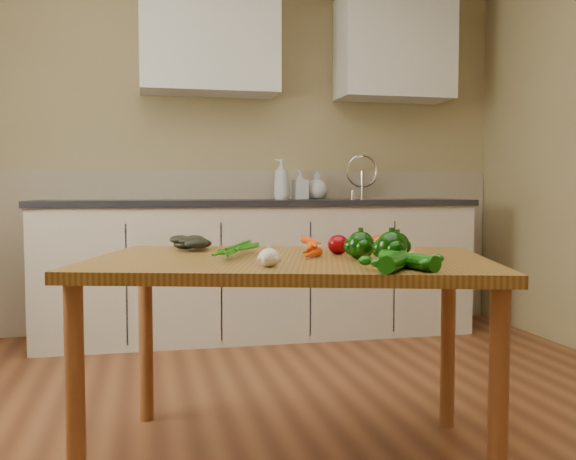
% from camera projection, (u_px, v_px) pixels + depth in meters
% --- Properties ---
extents(room, '(4.04, 5.04, 2.64)m').
position_uv_depth(room, '(303.00, 107.00, 2.19)').
color(room, brown).
rests_on(room, ground).
extents(counter_run, '(2.84, 0.64, 1.14)m').
position_uv_depth(counter_run, '(260.00, 266.00, 4.25)').
color(counter_run, beige).
rests_on(counter_run, ground).
extents(upper_cabinets, '(2.15, 0.35, 0.70)m').
position_uv_depth(upper_cabinets, '(299.00, 44.00, 4.35)').
color(upper_cabinets, silver).
rests_on(upper_cabinets, room).
extents(table, '(1.55, 1.22, 0.73)m').
position_uv_depth(table, '(290.00, 280.00, 2.24)').
color(table, olive).
rests_on(table, ground).
extents(soap_bottle_a, '(0.15, 0.15, 0.28)m').
position_uv_depth(soap_bottle_a, '(281.00, 179.00, 4.35)').
color(soap_bottle_a, silver).
rests_on(soap_bottle_a, counter_run).
extents(soap_bottle_b, '(0.10, 0.10, 0.20)m').
position_uv_depth(soap_bottle_b, '(300.00, 185.00, 4.41)').
color(soap_bottle_b, silver).
rests_on(soap_bottle_b, counter_run).
extents(soap_bottle_c, '(0.21, 0.21, 0.19)m').
position_uv_depth(soap_bottle_c, '(317.00, 185.00, 4.48)').
color(soap_bottle_c, silver).
rests_on(soap_bottle_c, counter_run).
extents(carrot_bunch, '(0.30, 0.26, 0.07)m').
position_uv_depth(carrot_bunch, '(287.00, 246.00, 2.29)').
color(carrot_bunch, '#EC4605').
rests_on(carrot_bunch, table).
extents(leafy_greens, '(0.19, 0.18, 0.10)m').
position_uv_depth(leafy_greens, '(195.00, 238.00, 2.49)').
color(leafy_greens, black).
rests_on(leafy_greens, table).
extents(garlic_bulb, '(0.07, 0.07, 0.06)m').
position_uv_depth(garlic_bulb, '(269.00, 258.00, 1.96)').
color(garlic_bulb, silver).
rests_on(garlic_bulb, table).
extents(pepper_a, '(0.09, 0.09, 0.09)m').
position_uv_depth(pepper_a, '(361.00, 245.00, 2.17)').
color(pepper_a, black).
rests_on(pepper_a, table).
extents(pepper_b, '(0.08, 0.08, 0.08)m').
position_uv_depth(pepper_b, '(397.00, 245.00, 2.25)').
color(pepper_b, black).
rests_on(pepper_b, table).
extents(pepper_c, '(0.10, 0.10, 0.10)m').
position_uv_depth(pepper_c, '(391.00, 247.00, 2.06)').
color(pepper_c, black).
rests_on(pepper_c, table).
extents(tomato_a, '(0.08, 0.08, 0.07)m').
position_uv_depth(tomato_a, '(338.00, 245.00, 2.34)').
color(tomato_a, '#850209').
rests_on(tomato_a, table).
extents(tomato_b, '(0.07, 0.07, 0.07)m').
position_uv_depth(tomato_b, '(379.00, 244.00, 2.37)').
color(tomato_b, '#D63B05').
rests_on(tomato_b, table).
extents(tomato_c, '(0.07, 0.07, 0.07)m').
position_uv_depth(tomato_c, '(389.00, 245.00, 2.37)').
color(tomato_c, '#D63B05').
rests_on(tomato_c, table).
extents(zucchini_a, '(0.11, 0.24, 0.05)m').
position_uv_depth(zucchini_a, '(408.00, 260.00, 1.92)').
color(zucchini_a, '#0A4907').
rests_on(zucchini_a, table).
extents(zucchini_b, '(0.15, 0.17, 0.05)m').
position_uv_depth(zucchini_b, '(395.00, 262.00, 1.86)').
color(zucchini_b, '#0A4907').
rests_on(zucchini_b, table).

